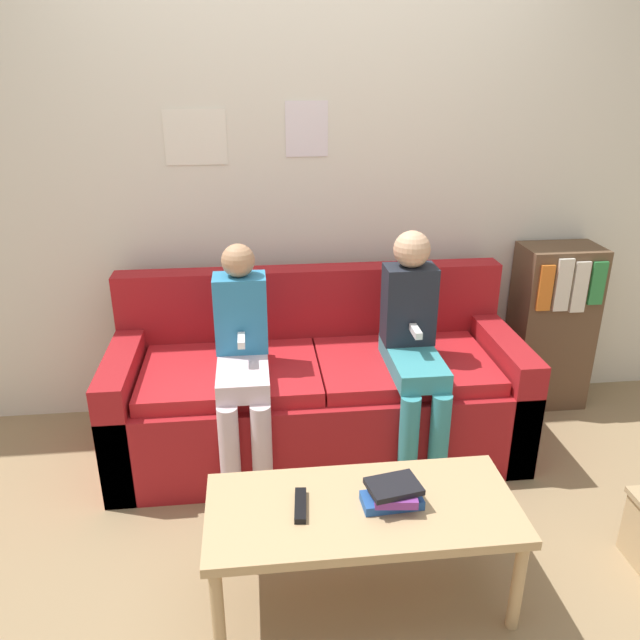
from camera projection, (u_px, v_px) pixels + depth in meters
name	position (u px, v px, depth m)	size (l,w,h in m)	color
ground_plane	(329.00, 506.00, 2.80)	(10.00, 10.00, 0.00)	#937A56
wall_back	(306.00, 177.00, 3.22)	(8.00, 0.06, 2.60)	silver
couch	(317.00, 392.00, 3.16)	(2.00, 0.79, 0.87)	maroon
coffee_table	(362.00, 516.00, 2.20)	(1.10, 0.49, 0.41)	tan
person_left	(242.00, 356.00, 2.82)	(0.24, 0.55, 1.10)	silver
person_right	(413.00, 342.00, 2.90)	(0.24, 0.55, 1.14)	teal
tv_remote	(300.00, 505.00, 2.17)	(0.06, 0.17, 0.02)	black
book_stack	(393.00, 494.00, 2.17)	(0.22, 0.16, 0.09)	#23519E
bookshelf	(551.00, 326.00, 3.51)	(0.42, 0.30, 0.94)	brown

